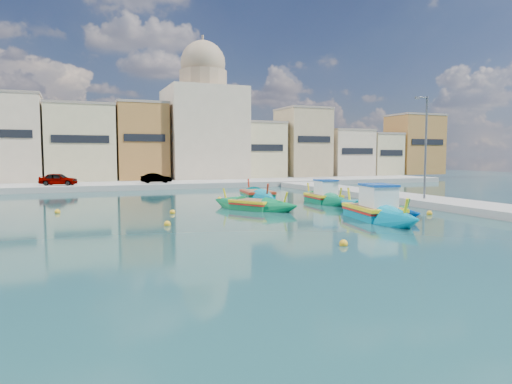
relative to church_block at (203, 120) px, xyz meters
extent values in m
plane|color=#123337|center=(-10.00, -40.00, -8.41)|extent=(160.00, 160.00, 0.00)
cube|color=gray|center=(8.00, -40.00, -8.16)|extent=(4.00, 70.00, 0.50)
cube|color=gray|center=(-10.00, -8.00, -8.11)|extent=(80.00, 8.00, 0.60)
cube|color=#C5B193|center=(-23.86, -0.88, -2.86)|extent=(7.88, 6.24, 9.89)
cube|color=gray|center=(-23.86, -0.88, 2.23)|extent=(8.04, 6.37, 0.30)
cube|color=black|center=(-23.86, -4.05, -2.37)|extent=(6.30, 0.10, 0.90)
cube|color=#C3B687|center=(-15.74, -0.28, -3.31)|extent=(7.88, 7.44, 8.99)
cube|color=gray|center=(-15.74, -0.28, 1.33)|extent=(8.04, 7.59, 0.30)
cube|color=black|center=(-15.74, -4.05, -2.86)|extent=(6.30, 0.10, 0.90)
cube|color=#A66F34|center=(-8.46, -0.93, -3.09)|extent=(6.17, 6.13, 9.43)
cube|color=gray|center=(-8.46, -0.93, 1.77)|extent=(6.29, 6.26, 0.30)
cube|color=black|center=(-8.46, -4.05, -2.62)|extent=(4.93, 0.10, 0.90)
cube|color=tan|center=(-0.95, -0.15, -4.78)|extent=(7.31, 7.69, 6.05)
cube|color=gray|center=(-0.95, -0.15, -1.60)|extent=(7.46, 7.85, 0.30)
cube|color=black|center=(-0.95, -4.05, -4.48)|extent=(5.85, 0.10, 0.90)
cube|color=#C3B687|center=(7.02, -0.35, -4.10)|extent=(7.54, 7.30, 7.41)
cube|color=gray|center=(7.02, -0.35, -0.25)|extent=(7.69, 7.45, 0.30)
cube|color=black|center=(7.02, -4.05, -3.73)|extent=(6.03, 0.10, 0.90)
cube|color=tan|center=(14.93, -0.51, -2.99)|extent=(6.36, 6.97, 9.63)
cube|color=gray|center=(14.93, -0.51, 1.98)|extent=(6.48, 7.11, 0.30)
cube|color=black|center=(14.93, -4.05, -2.51)|extent=(5.09, 0.10, 0.90)
cube|color=#C5B193|center=(22.15, -0.65, -4.48)|extent=(6.63, 6.70, 6.65)
cube|color=gray|center=(22.15, -0.65, -1.01)|extent=(6.76, 6.83, 0.30)
cube|color=black|center=(22.15, -4.05, -4.15)|extent=(5.30, 0.10, 0.90)
cube|color=#C3B687|center=(28.26, -0.25, -4.71)|extent=(5.08, 7.51, 6.20)
cube|color=gray|center=(28.26, -0.25, -1.45)|extent=(5.18, 7.66, 0.30)
cube|color=black|center=(28.26, -4.05, -4.40)|extent=(4.06, 0.10, 0.90)
cube|color=#A66F34|center=(35.15, -1.00, -3.14)|extent=(7.79, 6.00, 9.33)
cube|color=gray|center=(35.15, -1.00, 1.67)|extent=(7.95, 6.12, 0.30)
cube|color=black|center=(35.15, -4.05, -2.68)|extent=(6.23, 0.10, 0.90)
cube|color=#C5B193|center=(0.00, 0.00, -1.81)|extent=(10.00, 10.00, 12.00)
cylinder|color=#9E8466|center=(0.00, 0.00, 5.39)|extent=(6.40, 6.40, 2.40)
sphere|color=#9E8466|center=(0.00, 0.00, 7.58)|extent=(6.00, 6.00, 6.00)
cylinder|color=#9E8466|center=(0.00, 0.00, 10.49)|extent=(0.30, 0.30, 1.60)
cylinder|color=#595B60|center=(7.50, -34.00, -4.41)|extent=(0.16, 0.16, 8.00)
cylinder|color=#595B60|center=(7.10, -34.00, -0.51)|extent=(1.00, 0.10, 0.10)
cube|color=#595B60|center=(6.60, -34.00, -0.56)|extent=(0.35, 0.15, 0.18)
imported|color=#4C1919|center=(-18.11, -9.50, -7.18)|extent=(4.00, 2.67, 1.27)
imported|color=#4C1919|center=(-8.11, -9.50, -7.26)|extent=(3.33, 1.23, 1.09)
cube|color=#0084A5|center=(-0.39, -38.55, -8.19)|extent=(2.81, 4.20, 1.08)
cone|color=#0084A5|center=(0.17, -35.39, -8.14)|extent=(2.75, 3.88, 2.78)
cone|color=#0084A5|center=(-0.94, -41.71, -8.14)|extent=(2.75, 3.88, 2.78)
cube|color=yellow|center=(-0.39, -38.55, -7.74)|extent=(2.93, 4.42, 0.20)
cube|color=red|center=(-0.39, -38.55, -7.93)|extent=(2.93, 4.28, 0.11)
cube|color=olive|center=(-0.39, -38.55, -7.65)|extent=(2.43, 3.79, 0.07)
cylinder|color=yellow|center=(0.22, -35.08, -7.43)|extent=(0.24, 0.53, 1.18)
cylinder|color=yellow|center=(-1.00, -42.02, -7.43)|extent=(0.24, 0.53, 1.18)
cube|color=white|center=(-0.49, -39.11, -7.05)|extent=(1.84, 2.21, 1.19)
cube|color=#0F47A5|center=(-0.49, -39.11, -6.39)|extent=(1.95, 2.36, 0.13)
cube|color=#0A7146|center=(1.48, -29.55, -8.22)|extent=(2.13, 3.18, 0.96)
cone|color=#0A7146|center=(1.67, -27.03, -8.17)|extent=(2.12, 2.97, 2.39)
cone|color=#0A7146|center=(1.30, -32.07, -8.17)|extent=(2.12, 2.97, 2.39)
cube|color=yellow|center=(1.48, -29.55, -7.81)|extent=(2.22, 3.36, 0.17)
cube|color=red|center=(1.48, -29.55, -7.99)|extent=(2.23, 3.25, 0.10)
cube|color=olive|center=(1.48, -29.55, -7.74)|extent=(1.83, 2.89, 0.06)
cylinder|color=yellow|center=(1.69, -26.78, -7.55)|extent=(0.17, 0.46, 1.04)
cylinder|color=yellow|center=(1.28, -32.32, -7.55)|extent=(0.17, 0.46, 1.04)
cube|color=white|center=(1.45, -29.99, -7.21)|extent=(1.45, 1.65, 1.05)
cube|color=#0F47A5|center=(1.45, -29.99, -6.63)|extent=(1.53, 1.76, 0.11)
cube|color=#0085A2|center=(-2.50, -25.59, -8.19)|extent=(2.69, 3.88, 1.09)
cone|color=#0085A2|center=(-2.06, -22.65, -8.14)|extent=(2.65, 3.62, 2.74)
cone|color=#0085A2|center=(-2.94, -28.54, -8.14)|extent=(2.65, 3.62, 2.74)
cube|color=#B52913|center=(-2.50, -25.59, -7.73)|extent=(2.80, 4.08, 0.20)
cube|color=#197F33|center=(-2.50, -25.59, -7.93)|extent=(2.80, 3.96, 0.11)
cube|color=olive|center=(-2.50, -25.59, -7.65)|extent=(2.31, 3.51, 0.07)
cylinder|color=#B52913|center=(-2.02, -22.36, -7.43)|extent=(0.23, 0.53, 1.19)
cylinder|color=#B52913|center=(-2.98, -28.83, -7.43)|extent=(0.23, 0.53, 1.19)
cube|color=#0A713C|center=(-5.26, -31.73, -8.22)|extent=(3.07, 3.39, 0.94)
cone|color=#0A713C|center=(-6.47, -29.73, -8.17)|extent=(2.98, 3.24, 2.31)
cone|color=#0A713C|center=(-4.04, -33.73, -8.17)|extent=(2.98, 3.24, 2.31)
cube|color=yellow|center=(-5.26, -31.73, -7.83)|extent=(3.21, 3.56, 0.17)
cube|color=red|center=(-5.26, -31.73, -8.00)|extent=(3.17, 3.48, 0.09)
cube|color=olive|center=(-5.26, -31.73, -7.75)|extent=(2.69, 3.02, 0.06)
cylinder|color=yellow|center=(-6.59, -29.53, -7.57)|extent=(0.34, 0.45, 1.02)
cylinder|color=yellow|center=(-3.92, -33.93, -7.57)|extent=(0.34, 0.45, 1.02)
cube|color=#003D9F|center=(0.95, -36.97, -8.23)|extent=(1.94, 3.09, 0.87)
cone|color=#003D9F|center=(0.79, -34.51, -8.19)|extent=(1.92, 2.85, 2.22)
cone|color=#003D9F|center=(1.11, -39.43, -8.19)|extent=(1.92, 2.85, 2.22)
cube|color=#1B873A|center=(0.95, -36.97, -7.87)|extent=(2.02, 3.25, 0.16)
cube|color=red|center=(0.95, -36.97, -8.02)|extent=(2.03, 3.15, 0.09)
cube|color=olive|center=(0.95, -36.97, -7.80)|extent=(1.66, 2.80, 0.05)
cylinder|color=#1B873A|center=(0.78, -34.27, -7.62)|extent=(0.15, 0.42, 0.95)
cylinder|color=#1B873A|center=(1.13, -39.67, -7.62)|extent=(0.15, 0.42, 0.95)
sphere|color=gold|center=(-12.14, -36.64, -8.33)|extent=(0.36, 0.36, 0.36)
sphere|color=gold|center=(-10.88, -31.82, -8.33)|extent=(0.36, 0.36, 0.36)
sphere|color=gold|center=(-5.44, -24.43, -8.33)|extent=(0.36, 0.36, 0.36)
sphere|color=gold|center=(-17.70, -28.84, -8.33)|extent=(0.36, 0.36, 0.36)
sphere|color=gold|center=(3.97, -38.38, -8.33)|extent=(0.36, 0.36, 0.36)
sphere|color=gold|center=(-6.41, -44.71, -8.33)|extent=(0.36, 0.36, 0.36)
camera|label=1|loc=(-16.73, -60.61, -4.64)|focal=32.00mm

